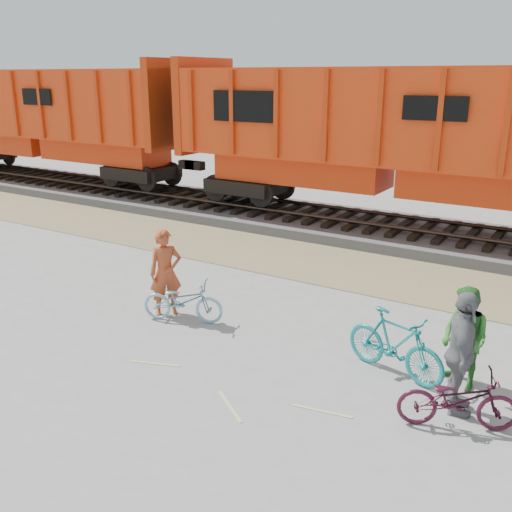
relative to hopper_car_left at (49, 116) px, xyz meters
The scene contains 12 objects.
ground 18.05m from the hopper_car_left, 30.38° to the right, with size 120.00×120.00×0.00m, color #9E9E99.
gravel_strip 16.03m from the hopper_car_left, 12.84° to the right, with size 120.00×3.00×0.02m, color tan.
ballast_bed 15.62m from the hopper_car_left, ahead, with size 120.00×4.00×0.30m, color slate.
track 15.56m from the hopper_car_left, ahead, with size 120.00×2.60×0.24m.
hopper_car_left is the anchor object (origin of this frame).
hopper_car_center 15.00m from the hopper_car_left, ahead, with size 14.00×3.13×4.65m.
bicycle_blue 16.12m from the hopper_car_left, 30.88° to the right, with size 0.56×1.60×0.84m, color #7EBACF.
bicycle_teal 19.73m from the hopper_car_left, 24.20° to the right, with size 0.50×1.79×1.07m, color teal.
bicycle_maroon 21.23m from the hopper_car_left, 25.21° to the right, with size 0.56×1.60×0.84m, color #461225.
person_solo 15.58m from the hopper_car_left, 31.51° to the right, with size 0.64×0.42×1.76m, color #B04624.
person_man 20.53m from the hopper_car_left, 22.53° to the right, with size 0.79×0.61×1.62m, color #2D7429.
person_woman 20.92m from the hopper_car_left, 24.33° to the right, with size 1.07×0.45×1.83m, color slate.
Camera 1 is at (4.98, -7.15, 4.61)m, focal length 40.00 mm.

